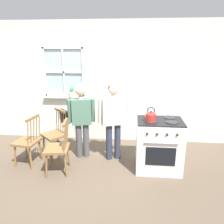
{
  "coord_description": "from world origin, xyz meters",
  "views": [
    {
      "loc": [
        0.9,
        -3.49,
        2.11
      ],
      "look_at": [
        0.54,
        0.29,
        1.0
      ],
      "focal_mm": 35.0,
      "sensor_mm": 36.0,
      "label": 1
    }
  ],
  "objects": [
    {
      "name": "chair_by_window",
      "position": [
        -0.63,
        0.46,
        0.44
      ],
      "size": [
        0.58,
        0.58,
        0.94
      ],
      "rotation": [
        0.0,
        0.0,
        -0.73
      ],
      "color": "olive",
      "rests_on": "ground_plane"
    },
    {
      "name": "kettle",
      "position": [
        1.21,
        0.01,
        1.02
      ],
      "size": [
        0.21,
        0.17,
        0.25
      ],
      "color": "red",
      "rests_on": "stove"
    },
    {
      "name": "potted_plant",
      "position": [
        -0.49,
        1.31,
        1.12
      ],
      "size": [
        0.15,
        0.15,
        0.26
      ],
      "color": "beige",
      "rests_on": "wall_back"
    },
    {
      "name": "chair_near_wall",
      "position": [
        -0.36,
        -0.16,
        0.44
      ],
      "size": [
        0.46,
        0.48,
        0.94
      ],
      "rotation": [
        0.0,
        0.0,
        -1.41
      ],
      "color": "olive",
      "rests_on": "ground_plane"
    },
    {
      "name": "handbag",
      "position": [
        -0.47,
        0.63,
        0.77
      ],
      "size": [
        0.25,
        0.25,
        0.31
      ],
      "color": "black",
      "rests_on": "chair_by_window"
    },
    {
      "name": "person_teen_center",
      "position": [
        0.55,
        0.43,
        0.89
      ],
      "size": [
        0.6,
        0.34,
        1.48
      ],
      "rotation": [
        0.0,
        0.0,
        0.34
      ],
      "color": "#2D3347",
      "rests_on": "ground_plane"
    },
    {
      "name": "wall_back",
      "position": [
        0.03,
        1.4,
        1.34
      ],
      "size": [
        6.4,
        0.16,
        2.7
      ],
      "color": "silver",
      "rests_on": "ground_plane"
    },
    {
      "name": "ground_plane",
      "position": [
        0.0,
        0.0,
        0.0
      ],
      "size": [
        16.0,
        16.0,
        0.0
      ],
      "primitive_type": "plane",
      "color": "brown"
    },
    {
      "name": "person_elderly_left",
      "position": [
        -0.07,
        0.45,
        0.91
      ],
      "size": [
        0.53,
        0.29,
        1.47
      ],
      "rotation": [
        0.0,
        0.0,
        0.25
      ],
      "color": "#4C4C51",
      "rests_on": "ground_plane"
    },
    {
      "name": "chair_center_cluster",
      "position": [
        -1.01,
        0.07,
        0.44
      ],
      "size": [
        0.45,
        0.47,
        0.94
      ],
      "rotation": [
        0.0,
        0.0,
        -1.71
      ],
      "color": "olive",
      "rests_on": "ground_plane"
    },
    {
      "name": "stove",
      "position": [
        1.39,
        0.14,
        0.47
      ],
      "size": [
        0.79,
        0.68,
        1.08
      ],
      "color": "white",
      "rests_on": "ground_plane"
    }
  ]
}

